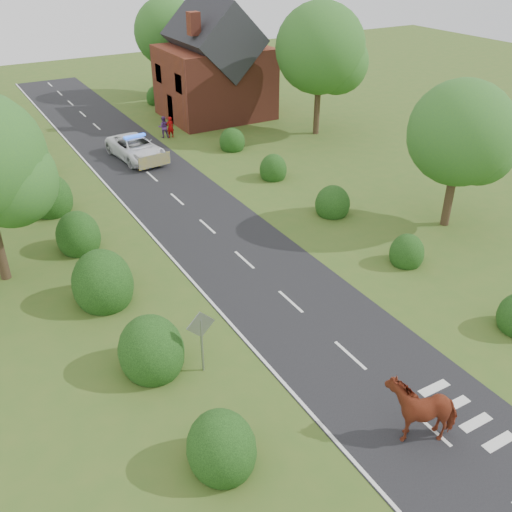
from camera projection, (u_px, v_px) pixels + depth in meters
ground at (350, 356)px, 20.90m from camera, size 120.00×120.00×0.00m
road at (184, 206)px, 32.13m from camera, size 6.00×70.00×0.02m
road_markings at (172, 226)px, 29.88m from camera, size 4.96×70.00×0.01m
hedgerow_left at (83, 247)px, 26.46m from camera, size 2.75×50.41×3.00m
hedgerow_right at (319, 197)px, 31.88m from camera, size 2.10×45.78×2.10m
tree_right_a at (466, 137)px, 27.79m from camera, size 5.33×5.20×7.56m
tree_right_b at (325, 52)px, 40.49m from camera, size 6.56×6.40×9.40m
tree_right_c at (172, 35)px, 50.61m from camera, size 6.15×6.00×8.58m
road_sign at (201, 333)px, 19.40m from camera, size 1.06×0.08×2.53m
house at (214, 69)px, 45.60m from camera, size 8.00×7.40×9.17m
cow at (421, 409)px, 17.39m from camera, size 2.75×2.09×1.74m
police_van at (136, 148)px, 38.31m from camera, size 3.00×5.64×1.64m
pedestrian_red at (170, 127)px, 42.22m from camera, size 0.58×0.38×1.57m
pedestrian_purple at (164, 127)px, 42.21m from camera, size 0.92×0.82×1.59m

